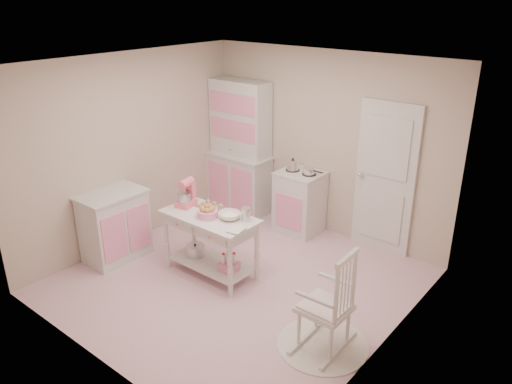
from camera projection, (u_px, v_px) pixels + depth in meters
room_shell at (236, 153)px, 5.50m from camera, size 3.84×3.84×2.62m
door at (385, 179)px, 6.53m from camera, size 0.82×0.05×2.04m
hutch at (239, 147)px, 7.74m from camera, size 1.06×0.50×2.08m
stove at (300, 202)px, 7.22m from camera, size 0.62×0.57×0.92m
base_cabinet at (115, 226)px, 6.50m from camera, size 0.54×0.84×0.92m
lace_rug at (322, 345)px, 5.02m from camera, size 0.92×0.92×0.01m
rocking_chair at (325, 299)px, 4.81m from camera, size 0.50×0.73×1.10m
work_table at (211, 245)px, 6.14m from camera, size 1.20×0.60×0.80m
stand_mixer at (186, 193)px, 6.19m from camera, size 0.25×0.31×0.34m
cookie_tray at (211, 207)px, 6.21m from camera, size 0.34×0.24×0.02m
bread_basket at (208, 214)px, 5.93m from camera, size 0.25×0.25×0.09m
mixing_bowl at (230, 216)px, 5.88m from camera, size 0.26×0.26×0.08m
metal_pitcher at (246, 214)px, 5.82m from camera, size 0.10×0.10×0.17m
recipe_book at (231, 228)px, 5.64m from camera, size 0.19×0.23×0.02m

